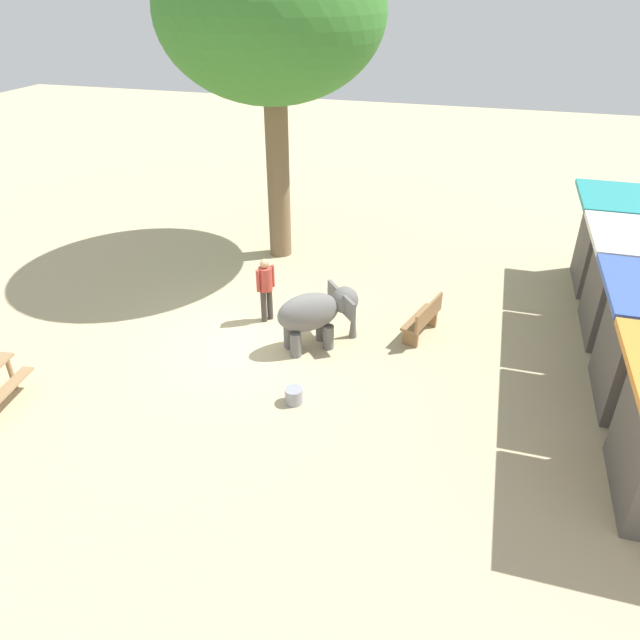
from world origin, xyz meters
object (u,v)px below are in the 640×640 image
(market_stall_white, at_px, (636,293))
(feed_bucket, at_px, (294,396))
(market_stall_teal, at_px, (619,248))
(elephant, at_px, (317,312))
(shade_tree_main, at_px, (272,13))
(wooden_bench, at_px, (424,318))
(person_handler, at_px, (266,285))

(market_stall_white, height_order, feed_bucket, market_stall_white)
(market_stall_teal, relative_size, feed_bucket, 7.00)
(elephant, distance_m, feed_bucket, 2.22)
(shade_tree_main, xyz_separation_m, wooden_bench, (3.53, 4.76, -6.00))
(elephant, height_order, feed_bucket, elephant)
(shade_tree_main, height_order, market_stall_teal, shade_tree_main)
(elephant, distance_m, person_handler, 1.68)
(wooden_bench, distance_m, market_stall_white, 4.74)
(wooden_bench, bearing_deg, shade_tree_main, 69.95)
(feed_bucket, bearing_deg, shade_tree_main, -158.33)
(elephant, xyz_separation_m, person_handler, (-0.76, -1.49, 0.09))
(person_handler, relative_size, shade_tree_main, 0.19)
(elephant, relative_size, market_stall_teal, 0.73)
(market_stall_white, bearing_deg, market_stall_teal, 180.00)
(feed_bucket, bearing_deg, market_stall_white, 124.32)
(elephant, bearing_deg, feed_bucket, -125.96)
(market_stall_teal, bearing_deg, person_handler, -62.76)
(shade_tree_main, height_order, wooden_bench, shade_tree_main)
(shade_tree_main, bearing_deg, wooden_bench, 53.44)
(person_handler, bearing_deg, wooden_bench, 38.62)
(person_handler, relative_size, market_stall_teal, 0.64)
(shade_tree_main, relative_size, feed_bucket, 24.24)
(wooden_bench, distance_m, feed_bucket, 3.82)
(market_stall_teal, distance_m, market_stall_white, 2.60)
(elephant, height_order, market_stall_white, market_stall_white)
(market_stall_teal, distance_m, feed_bucket, 9.75)
(shade_tree_main, distance_m, wooden_bench, 8.43)
(elephant, height_order, market_stall_teal, market_stall_teal)
(person_handler, height_order, feed_bucket, person_handler)
(elephant, xyz_separation_m, feed_bucket, (2.10, 0.15, -0.70))
(wooden_bench, xyz_separation_m, feed_bucket, (3.18, -2.09, -0.31))
(shade_tree_main, bearing_deg, elephant, 28.60)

